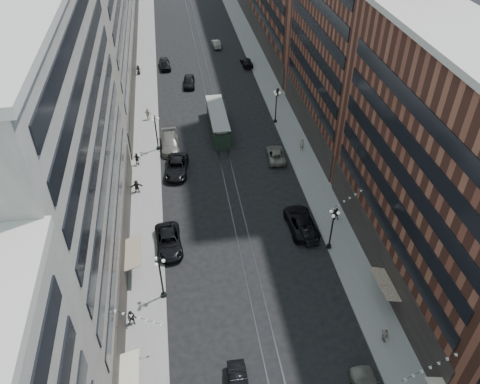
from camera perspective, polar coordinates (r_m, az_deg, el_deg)
ground at (r=73.55m, az=-2.77°, el=7.88°), size 220.00×220.00×0.00m
sidewalk_west at (r=82.13m, az=-11.40°, el=10.70°), size 4.00×180.00×0.15m
sidewalk_east at (r=83.81m, az=4.05°, el=11.97°), size 4.00×180.00×0.15m
rail_west at (r=82.22m, az=-4.11°, el=11.36°), size 0.12×180.00×0.02m
rail_east at (r=82.33m, az=-3.12°, el=11.44°), size 0.12×180.00×0.02m
building_west_mid at (r=44.26m, az=-21.40°, el=3.55°), size 8.00×36.00×28.00m
building_east_mid at (r=46.41m, az=23.16°, el=1.72°), size 8.00×30.00×24.00m
lamppost_sw_far at (r=46.38m, az=-9.63°, el=-10.07°), size 1.03×1.14×5.52m
lamppost_sw_mid at (r=67.46m, az=-10.19°, el=7.27°), size 1.03×1.14×5.52m
lamppost_se_far at (r=51.45m, az=11.14°, el=-4.30°), size 1.03×1.14×5.52m
lamppost_se_mid at (r=73.41m, az=4.42°, el=10.52°), size 1.03×1.14×5.52m
streetcar at (r=72.07m, az=-2.73°, el=8.52°), size 2.51×11.35×3.14m
car_2 at (r=52.79m, az=-8.69°, el=-5.98°), size 3.11×6.19×1.68m
car_5 at (r=42.08m, az=-0.13°, el=-22.40°), size 1.52×4.34×1.43m
pedestrian_2 at (r=46.34m, az=-13.06°, el=-14.75°), size 0.96×0.65×1.82m
pedestrian_4 at (r=46.10m, az=17.28°, el=-16.31°), size 0.68×1.13×1.80m
car_7 at (r=63.63m, az=-7.73°, el=3.03°), size 3.63×6.55×1.73m
car_8 at (r=68.75m, az=-8.54°, el=5.94°), size 2.52×6.16×1.79m
car_9 at (r=93.96m, az=-9.16°, el=15.15°), size 2.30×5.07×1.69m
car_10 at (r=54.11m, az=8.00°, el=-4.77°), size 2.01×4.36×1.38m
car_11 at (r=66.02m, az=4.38°, el=4.59°), size 2.76×5.29×1.42m
car_12 at (r=94.08m, az=0.82°, el=15.55°), size 2.12×4.84×1.38m
car_13 at (r=86.34m, az=-6.23°, el=13.23°), size 2.39×5.06×1.67m
car_14 at (r=102.91m, az=-2.92°, el=17.60°), size 1.70×4.42×1.44m
pedestrian_5 at (r=60.88m, az=-12.49°, el=0.69°), size 1.62×0.57×1.72m
pedestrian_6 at (r=76.24m, az=-11.16°, el=9.31°), size 1.23×0.93×1.92m
pedestrian_7 at (r=56.61m, az=11.61°, el=-2.60°), size 0.85×0.58×1.60m
pedestrian_8 at (r=68.03m, az=7.53°, el=5.86°), size 0.72×0.51×1.88m
pedestrian_9 at (r=82.23m, az=4.64°, el=12.03°), size 1.04×0.64×1.49m
car_extra_0 at (r=54.93m, az=7.43°, el=-3.62°), size 3.18×6.52×1.79m
pedestrian_extra_0 at (r=91.89m, az=-12.30°, el=14.35°), size 0.88×0.48×1.79m
pedestrian_extra_1 at (r=65.77m, az=-12.44°, el=3.95°), size 1.20×0.87×1.86m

